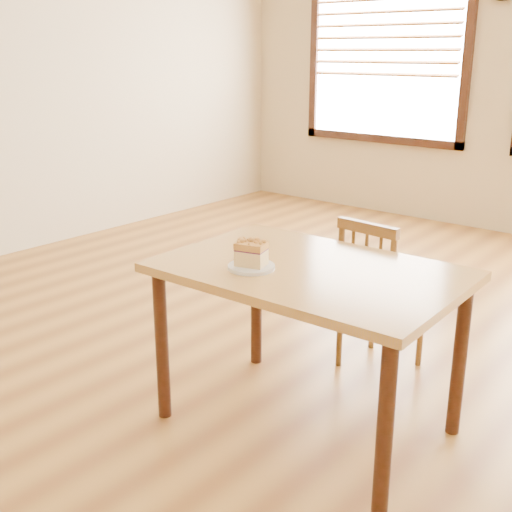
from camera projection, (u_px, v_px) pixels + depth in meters
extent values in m
plane|color=olive|center=(298.00, 451.00, 2.71)|extent=(8.00, 8.00, 0.00)
cube|color=white|center=(387.00, 42.00, 6.26)|extent=(1.60, 0.02, 1.80)
cube|color=#34170E|center=(380.00, 139.00, 6.54)|extent=(1.76, 0.06, 0.08)
cube|color=#34170E|center=(315.00, 42.00, 6.77)|extent=(0.08, 0.06, 1.96)
cube|color=#34170E|center=(469.00, 41.00, 5.74)|extent=(0.08, 0.06, 1.96)
cube|color=#AE6B28|center=(386.00, 12.00, 6.15)|extent=(1.56, 0.05, 0.03)
cube|color=#AE6B28|center=(385.00, 24.00, 6.18)|extent=(1.56, 0.05, 0.03)
cube|color=#AE6B28|center=(385.00, 37.00, 6.22)|extent=(1.56, 0.05, 0.03)
cube|color=#AE6B28|center=(384.00, 50.00, 6.25)|extent=(1.56, 0.05, 0.03)
cube|color=#AE6B28|center=(383.00, 62.00, 6.29)|extent=(1.56, 0.05, 0.03)
cube|color=#AE6B28|center=(383.00, 74.00, 6.32)|extent=(1.56, 0.05, 0.03)
cube|color=#AE7C43|center=(309.00, 272.00, 2.69)|extent=(1.27, 0.87, 0.04)
cylinder|color=#34170E|center=(162.00, 346.00, 2.87)|extent=(0.06, 0.06, 0.71)
cylinder|color=#34170E|center=(385.00, 431.00, 2.22)|extent=(0.06, 0.06, 0.71)
cylinder|color=#34170E|center=(256.00, 301.00, 3.39)|extent=(0.06, 0.06, 0.71)
cylinder|color=#34170E|center=(460.00, 359.00, 2.74)|extent=(0.06, 0.06, 0.71)
cube|color=brown|center=(383.00, 295.00, 3.33)|extent=(0.40, 0.40, 0.04)
cylinder|color=brown|center=(421.00, 333.00, 3.40)|extent=(0.03, 0.03, 0.39)
cylinder|color=brown|center=(373.00, 317.00, 3.60)|extent=(0.03, 0.03, 0.39)
cylinder|color=brown|center=(389.00, 352.00, 3.19)|extent=(0.03, 0.03, 0.39)
cylinder|color=brown|center=(340.00, 334.00, 3.40)|extent=(0.03, 0.03, 0.39)
cylinder|color=brown|center=(392.00, 272.00, 3.05)|extent=(0.03, 0.03, 0.41)
cylinder|color=brown|center=(341.00, 258.00, 3.26)|extent=(0.03, 0.03, 0.41)
cube|color=brown|center=(368.00, 228.00, 3.10)|extent=(0.34, 0.06, 0.05)
cylinder|color=brown|center=(379.00, 270.00, 3.10)|extent=(0.02, 0.02, 0.36)
cylinder|color=brown|center=(366.00, 267.00, 3.16)|extent=(0.02, 0.02, 0.36)
cylinder|color=brown|center=(352.00, 263.00, 3.21)|extent=(0.02, 0.02, 0.36)
cylinder|color=white|center=(251.00, 267.00, 2.66)|extent=(0.20, 0.20, 0.02)
cylinder|color=white|center=(251.00, 268.00, 2.66)|extent=(0.13, 0.13, 0.01)
cube|color=#FFE090|center=(251.00, 258.00, 2.65)|extent=(0.14, 0.12, 0.06)
cube|color=#4B153B|center=(251.00, 250.00, 2.64)|extent=(0.14, 0.12, 0.01)
cube|color=#CC8740|center=(251.00, 246.00, 2.63)|extent=(0.14, 0.12, 0.03)
sphere|color=#CC8740|center=(254.00, 241.00, 2.64)|extent=(0.01, 0.01, 0.01)
sphere|color=#CC8740|center=(243.00, 240.00, 2.65)|extent=(0.02, 0.02, 0.02)
sphere|color=#CC8740|center=(243.00, 242.00, 2.62)|extent=(0.02, 0.02, 0.02)
sphere|color=#CC8740|center=(248.00, 242.00, 2.62)|extent=(0.03, 0.03, 0.03)
sphere|color=#CC8740|center=(258.00, 243.00, 2.61)|extent=(0.02, 0.02, 0.02)
sphere|color=#CC8740|center=(251.00, 240.00, 2.65)|extent=(0.02, 0.02, 0.02)
sphere|color=#CC8740|center=(244.00, 240.00, 2.65)|extent=(0.02, 0.02, 0.02)
sphere|color=#CC8740|center=(257.00, 240.00, 2.65)|extent=(0.02, 0.02, 0.02)
sphere|color=#CC8740|center=(238.00, 241.00, 2.63)|extent=(0.02, 0.02, 0.02)
sphere|color=#CC8740|center=(252.00, 243.00, 2.61)|extent=(0.03, 0.03, 0.03)
sphere|color=#CC8740|center=(259.00, 242.00, 2.62)|extent=(0.01, 0.01, 0.01)
sphere|color=#CC8740|center=(247.00, 243.00, 2.61)|extent=(0.02, 0.02, 0.02)
sphere|color=#CC8740|center=(257.00, 244.00, 2.60)|extent=(0.01, 0.01, 0.01)
sphere|color=#CC8740|center=(255.00, 245.00, 2.59)|extent=(0.01, 0.01, 0.01)
sphere|color=#CC8740|center=(256.00, 242.00, 2.62)|extent=(0.02, 0.02, 0.02)
sphere|color=#CC8740|center=(248.00, 242.00, 2.63)|extent=(0.01, 0.01, 0.01)
sphere|color=#CC8740|center=(237.00, 248.00, 2.66)|extent=(0.01, 0.01, 0.01)
sphere|color=#CC8740|center=(237.00, 248.00, 2.67)|extent=(0.01, 0.01, 0.01)
sphere|color=#CC8740|center=(237.00, 251.00, 2.66)|extent=(0.01, 0.01, 0.01)
sphere|color=#CC8740|center=(236.00, 254.00, 2.66)|extent=(0.01, 0.01, 0.01)
sphere|color=#CC8740|center=(237.00, 246.00, 2.65)|extent=(0.02, 0.02, 0.02)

